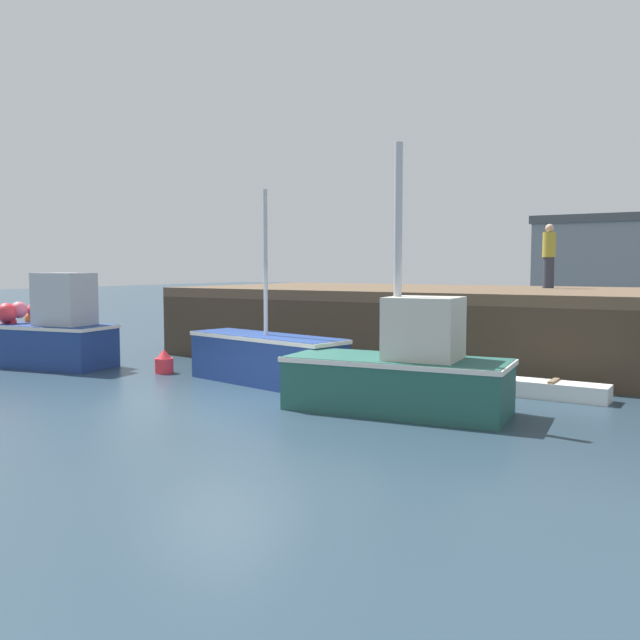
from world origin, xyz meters
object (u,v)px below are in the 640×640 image
at_px(fishing_boat_mid, 402,371).
at_px(dockworker, 549,256).
at_px(fishing_boat_near_left, 55,332).
at_px(mooring_buoy_foreground, 164,362).
at_px(fishing_boat_near_right, 266,357).
at_px(rowboat, 553,390).

distance_m(fishing_boat_mid, dockworker, 8.51).
bearing_deg(fishing_boat_near_left, fishing_boat_mid, -2.18).
height_order(fishing_boat_mid, dockworker, fishing_boat_mid).
height_order(fishing_boat_mid, mooring_buoy_foreground, fishing_boat_mid).
bearing_deg(fishing_boat_mid, mooring_buoy_foreground, 170.97).
bearing_deg(mooring_buoy_foreground, fishing_boat_near_left, -167.39).
xyz_separation_m(fishing_boat_near_left, mooring_buoy_foreground, (2.93, 0.66, -0.61)).
bearing_deg(fishing_boat_near_right, dockworker, 60.32).
xyz_separation_m(fishing_boat_near_right, dockworker, (4.10, 7.19, 2.16)).
relative_size(fishing_boat_near_right, mooring_buoy_foreground, 7.25).
bearing_deg(rowboat, fishing_boat_near_left, -169.22).
distance_m(fishing_boat_near_left, mooring_buoy_foreground, 3.06).
bearing_deg(mooring_buoy_foreground, dockworker, 46.26).
xyz_separation_m(dockworker, mooring_buoy_foreground, (-6.92, -7.24, -2.47)).
relative_size(fishing_boat_near_left, mooring_buoy_foreground, 5.50).
relative_size(rowboat, mooring_buoy_foreground, 3.58).
distance_m(fishing_boat_near_right, rowboat, 5.67).
bearing_deg(dockworker, fishing_boat_near_right, -119.68).
distance_m(fishing_boat_near_left, rowboat, 11.45).
relative_size(fishing_boat_mid, mooring_buoy_foreground, 8.07).
distance_m(fishing_boat_near_right, fishing_boat_mid, 3.68).
bearing_deg(fishing_boat_mid, fishing_boat_near_right, 163.36).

